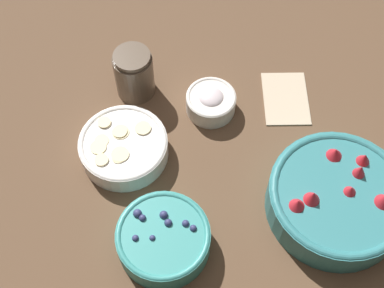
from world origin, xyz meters
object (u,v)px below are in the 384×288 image
at_px(bowl_strawberries, 337,198).
at_px(bowl_blueberries, 163,239).
at_px(bowl_bananas, 123,146).
at_px(jar_chocolate, 134,75).
at_px(bowl_cream, 211,101).

bearing_deg(bowl_strawberries, bowl_blueberries, 104.51).
distance_m(bowl_strawberries, bowl_bananas, 0.40).
distance_m(bowl_strawberries, jar_chocolate, 0.45).
height_order(bowl_bananas, jar_chocolate, jar_chocolate).
xyz_separation_m(bowl_strawberries, bowl_blueberries, (-0.08, 0.30, -0.01)).
xyz_separation_m(bowl_bananas, jar_chocolate, (0.15, -0.01, 0.02)).
distance_m(bowl_blueberries, jar_chocolate, 0.34).
relative_size(bowl_strawberries, bowl_cream, 2.49).
relative_size(bowl_bananas, bowl_cream, 1.69).
height_order(bowl_bananas, bowl_cream, bowl_cream).
height_order(bowl_strawberries, jar_chocolate, jar_chocolate).
distance_m(bowl_bananas, jar_chocolate, 0.15).
bearing_deg(bowl_bananas, jar_chocolate, -4.15).
distance_m(bowl_blueberries, bowl_bananas, 0.20).
bearing_deg(bowl_cream, bowl_bananas, 123.25).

